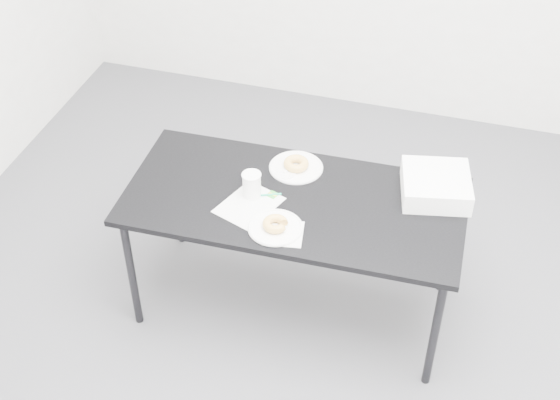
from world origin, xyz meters
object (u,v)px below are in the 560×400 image
(plate_near, at_px, (275,228))
(bakery_box, at_px, (436,185))
(pen, at_px, (267,195))
(table, at_px, (294,208))
(scorecard, at_px, (249,205))
(donut_near, at_px, (275,224))
(donut_far, at_px, (296,164))
(plate_far, at_px, (296,167))
(coffee_cup, at_px, (252,185))

(plate_near, bearing_deg, bakery_box, 34.30)
(plate_near, relative_size, bakery_box, 0.80)
(pen, height_order, bakery_box, bakery_box)
(table, distance_m, scorecard, 0.21)
(donut_near, relative_size, donut_far, 0.94)
(plate_near, bearing_deg, scorecard, 143.80)
(table, height_order, donut_near, donut_near)
(plate_far, relative_size, donut_far, 2.13)
(pen, xyz_separation_m, plate_near, (0.09, -0.19, -0.00))
(donut_near, bearing_deg, donut_far, 93.61)
(scorecard, relative_size, pen, 2.15)
(donut_far, bearing_deg, table, -76.52)
(pen, distance_m, plate_near, 0.21)
(plate_far, bearing_deg, pen, -106.71)
(donut_near, height_order, bakery_box, bakery_box)
(pen, distance_m, plate_far, 0.23)
(plate_near, xyz_separation_m, plate_far, (-0.03, 0.42, -0.00))
(bakery_box, bearing_deg, plate_far, 167.60)
(scorecard, relative_size, bakery_box, 0.91)
(table, relative_size, donut_near, 13.84)
(donut_far, xyz_separation_m, coffee_cup, (-0.13, -0.24, 0.03))
(scorecard, relative_size, donut_near, 2.44)
(table, bearing_deg, plate_near, -98.33)
(plate_near, relative_size, coffee_cup, 1.94)
(table, xyz_separation_m, bakery_box, (0.58, 0.21, 0.10))
(plate_near, height_order, donut_far, donut_far)
(donut_near, xyz_separation_m, bakery_box, (0.60, 0.41, 0.02))
(coffee_cup, xyz_separation_m, bakery_box, (0.76, 0.23, -0.01))
(scorecard, bearing_deg, donut_near, -15.90)
(table, height_order, plate_near, plate_near)
(donut_far, distance_m, bakery_box, 0.63)
(plate_near, distance_m, bakery_box, 0.73)
(bakery_box, bearing_deg, scorecard, -170.19)
(plate_far, distance_m, bakery_box, 0.63)
(table, relative_size, pen, 12.22)
(table, distance_m, coffee_cup, 0.22)
(scorecard, relative_size, plate_far, 1.07)
(plate_far, bearing_deg, coffee_cup, -118.97)
(pen, bearing_deg, donut_far, 50.59)
(plate_far, distance_m, donut_far, 0.02)
(coffee_cup, bearing_deg, donut_near, -48.02)
(donut_near, height_order, donut_far, same)
(table, height_order, coffee_cup, coffee_cup)
(scorecard, height_order, coffee_cup, coffee_cup)
(plate_near, distance_m, coffee_cup, 0.24)
(plate_far, distance_m, coffee_cup, 0.28)
(table, bearing_deg, donut_near, -98.33)
(scorecard, xyz_separation_m, plate_far, (0.13, 0.31, 0.00))
(table, height_order, pen, pen)
(donut_near, bearing_deg, plate_far, 93.61)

